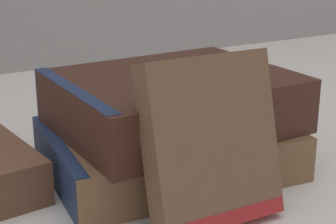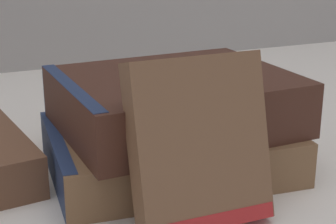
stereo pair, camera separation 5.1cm
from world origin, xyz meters
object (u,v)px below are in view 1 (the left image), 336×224
object	(u,v)px
book_flat_top	(167,101)
pocket_watch	(225,66)
book_leaning_front	(211,147)
book_flat_bottom	(161,148)

from	to	relation	value
book_flat_top	pocket_watch	distance (m)	0.07
book_flat_top	pocket_watch	xyz separation A→B (m)	(0.06, -0.01, 0.03)
book_flat_top	book_leaning_front	xyz separation A→B (m)	(-0.02, -0.11, -0.01)
book_flat_bottom	book_leaning_front	distance (m)	0.11
book_flat_bottom	book_leaning_front	xyz separation A→B (m)	(-0.01, -0.11, 0.04)
book_flat_bottom	book_flat_top	size ratio (longest dim) A/B	1.09
book_leaning_front	pocket_watch	xyz separation A→B (m)	(0.08, 0.10, 0.03)
book_leaning_front	book_flat_bottom	bearing A→B (deg)	83.22
book_leaning_front	pocket_watch	bearing A→B (deg)	51.22
book_flat_top	pocket_watch	world-z (taller)	pocket_watch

